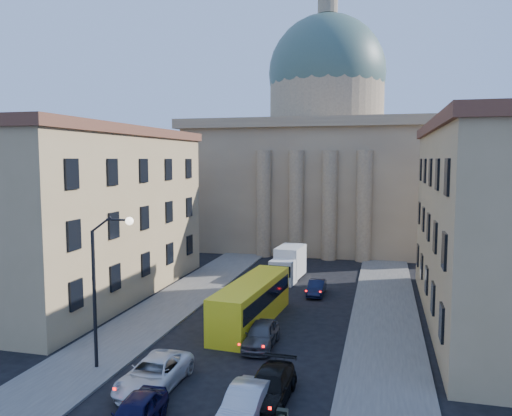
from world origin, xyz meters
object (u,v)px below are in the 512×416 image
at_px(city_bus, 252,301).
at_px(car_right_near, 245,404).
at_px(car_left_near, 135,414).
at_px(box_truck, 288,264).
at_px(street_lamp, 102,279).

bearing_deg(city_bus, car_right_near, -71.86).
height_order(car_left_near, car_right_near, car_right_near).
bearing_deg(box_truck, car_left_near, -87.80).
bearing_deg(car_right_near, street_lamp, 162.20).
bearing_deg(car_right_near, car_left_near, -153.35).
distance_m(street_lamp, car_right_near, 10.77).
relative_size(street_lamp, car_left_near, 2.00).
bearing_deg(street_lamp, box_truck, 75.52).
distance_m(car_right_near, city_bus, 13.60).
bearing_deg(car_left_near, street_lamp, 128.45).
bearing_deg(box_truck, street_lamp, -99.57).
xyz_separation_m(city_bus, box_truck, (0.09, 13.79, -0.16)).
xyz_separation_m(car_right_near, city_bus, (-3.18, 13.19, 0.92)).
height_order(car_left_near, city_bus, city_bus).
xyz_separation_m(street_lamp, car_right_near, (9.21, -3.28, -4.52)).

